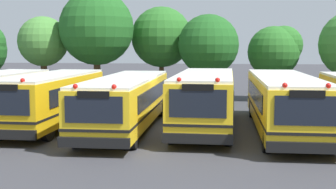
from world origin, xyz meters
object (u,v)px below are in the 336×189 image
object	(u,v)px
school_bus_3	(205,98)
tree_4	(208,45)
school_bus_1	(52,98)
tree_1	(44,42)
school_bus_2	(127,100)
tree_2	(97,26)
school_bus_4	(283,101)
tree_3	(162,37)
tree_5	(276,50)

from	to	relation	value
school_bus_3	tree_4	bearing A→B (deg)	-87.77
school_bus_1	tree_1	distance (m)	10.79
school_bus_2	school_bus_3	bearing A→B (deg)	-174.92
school_bus_1	tree_2	distance (m)	10.26
school_bus_3	tree_2	distance (m)	12.54
tree_2	tree_4	xyz separation A→B (m)	(7.47, 0.67, -1.33)
tree_1	tree_2	distance (m)	3.93
school_bus_1	tree_2	bearing A→B (deg)	-86.79
tree_2	tree_4	size ratio (longest dim) A/B	1.27
school_bus_4	tree_2	bearing A→B (deg)	-39.85
tree_2	tree_3	size ratio (longest dim) A/B	1.13
school_bus_4	tree_4	size ratio (longest dim) A/B	1.94
school_bus_2	tree_3	distance (m)	12.58
tree_1	tree_3	distance (m)	8.28
tree_1	tree_2	world-z (taller)	tree_2
tree_1	school_bus_1	bearing A→B (deg)	-65.43
tree_4	tree_5	size ratio (longest dim) A/B	1.13
school_bus_2	tree_4	bearing A→B (deg)	-109.26
school_bus_3	tree_4	size ratio (longest dim) A/B	1.67
school_bus_1	school_bus_2	xyz separation A→B (m)	(3.62, 0.04, -0.05)
school_bus_3	tree_5	distance (m)	12.85
school_bus_1	tree_1	bearing A→B (deg)	-65.64
school_bus_3	tree_4	distance (m)	10.04
tree_1	tree_5	size ratio (longest dim) A/B	1.11
school_bus_1	school_bus_4	world-z (taller)	school_bus_1
tree_3	tree_4	distance (m)	4.04
school_bus_4	tree_5	bearing A→B (deg)	-94.85
school_bus_3	tree_2	world-z (taller)	tree_2
tree_1	tree_5	bearing A→B (deg)	10.07
school_bus_3	school_bus_4	size ratio (longest dim) A/B	0.86
school_bus_1	tree_3	world-z (taller)	tree_3
tree_1	tree_5	world-z (taller)	tree_1
tree_3	tree_1	bearing A→B (deg)	-160.86
school_bus_1	tree_3	size ratio (longest dim) A/B	1.41
school_bus_2	tree_2	distance (m)	11.05
school_bus_3	tree_5	xyz separation A→B (m)	(4.38, 11.89, 2.13)
tree_5	tree_4	bearing A→B (deg)	-155.41
school_bus_3	tree_2	bearing A→B (deg)	-48.99
school_bus_2	school_bus_1	bearing A→B (deg)	-0.70
tree_5	tree_3	bearing A→B (deg)	-179.14
tree_2	tree_4	distance (m)	7.62
tree_1	tree_4	distance (m)	11.27
tree_4	tree_3	bearing A→B (deg)	149.28
tree_3	tree_4	bearing A→B (deg)	-30.72
tree_3	school_bus_3	bearing A→B (deg)	-72.23
tree_2	school_bus_3	bearing A→B (deg)	-49.22
school_bus_2	tree_1	world-z (taller)	tree_1
school_bus_4	tree_1	xyz separation A→B (m)	(-15.10, 9.21, 2.72)
tree_4	tree_5	bearing A→B (deg)	24.59
school_bus_1	tree_5	world-z (taller)	tree_5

